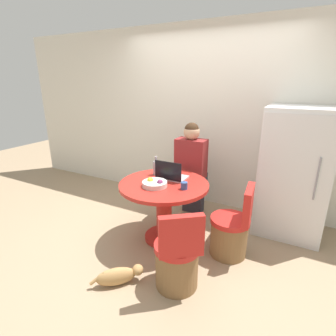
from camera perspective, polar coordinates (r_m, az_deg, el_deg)
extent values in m
plane|color=#9E8466|center=(3.22, -1.48, -16.08)|extent=(12.00, 12.00, 0.00)
cube|color=silver|center=(3.94, 8.32, 10.62)|extent=(7.00, 0.06, 2.60)
cube|color=white|center=(3.48, 25.73, -0.98)|extent=(0.76, 0.64, 1.56)
cube|color=silver|center=(3.17, 25.40, -2.74)|extent=(0.73, 0.01, 1.46)
cylinder|color=gray|center=(3.14, 29.70, -2.10)|extent=(0.02, 0.02, 0.47)
cylinder|color=#B2261E|center=(3.30, -0.84, -14.64)|extent=(0.47, 0.47, 0.05)
cylinder|color=#B2261E|center=(3.13, -0.87, -9.38)|extent=(0.18, 0.18, 0.64)
cylinder|color=#B2261E|center=(2.98, -0.90, -3.64)|extent=(1.02, 1.02, 0.04)
cylinder|color=brown|center=(2.59, 1.91, -20.70)|extent=(0.39, 0.39, 0.39)
cylinder|color=red|center=(2.46, 1.97, -16.70)|extent=(0.42, 0.42, 0.06)
cube|color=red|center=(2.20, 2.93, -14.63)|extent=(0.34, 0.28, 0.37)
cylinder|color=brown|center=(3.03, 13.05, -14.65)|extent=(0.39, 0.39, 0.39)
cylinder|color=red|center=(2.92, 13.37, -11.01)|extent=(0.42, 0.42, 0.06)
cube|color=red|center=(2.81, 17.08, -7.69)|extent=(0.10, 0.38, 0.37)
cube|color=#2D2D38|center=(3.85, 5.57, -6.24)|extent=(0.28, 0.16, 0.44)
cube|color=#2D2D38|center=(3.69, 5.36, -2.48)|extent=(0.32, 0.36, 0.14)
cube|color=maroon|center=(3.51, 5.01, 2.13)|extent=(0.40, 0.22, 0.52)
sphere|color=tan|center=(3.43, 5.18, 7.81)|extent=(0.21, 0.21, 0.21)
sphere|color=#382314|center=(3.42, 5.19, 8.24)|extent=(0.19, 0.19, 0.19)
cube|color=#B7B7BC|center=(3.13, 1.00, -2.00)|extent=(0.33, 0.24, 0.02)
cube|color=black|center=(2.99, -0.01, -0.61)|extent=(0.33, 0.01, 0.21)
cylinder|color=beige|center=(2.88, -2.91, -3.48)|extent=(0.27, 0.27, 0.05)
sphere|color=#7A2D5B|center=(2.84, -1.83, -3.13)|extent=(0.06, 0.06, 0.06)
sphere|color=gold|center=(2.90, -3.90, -2.66)|extent=(0.07, 0.07, 0.07)
cylinder|color=#2D4C84|center=(2.80, 3.54, -3.85)|extent=(0.07, 0.07, 0.08)
cylinder|color=#9999A3|center=(3.21, -2.64, -0.01)|extent=(0.07, 0.07, 0.17)
cylinder|color=#9999A3|center=(3.18, -2.67, 2.00)|extent=(0.03, 0.03, 0.07)
ellipsoid|color=tan|center=(2.70, -11.24, -22.16)|extent=(0.35, 0.34, 0.18)
sphere|color=tan|center=(2.69, -6.59, -21.15)|extent=(0.11, 0.11, 0.11)
cylinder|color=tan|center=(2.69, -15.08, -22.19)|extent=(0.13, 0.13, 0.12)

